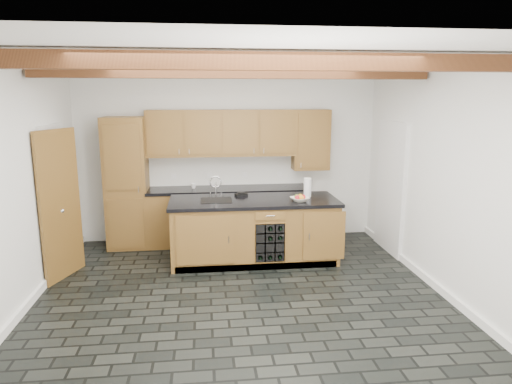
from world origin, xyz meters
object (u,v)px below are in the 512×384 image
at_px(kitchen_scale, 241,194).
at_px(fruit_bowl, 300,199).
at_px(paper_towel, 308,187).
at_px(island, 254,230).

height_order(kitchen_scale, fruit_bowl, fruit_bowl).
bearing_deg(paper_towel, kitchen_scale, 170.37).
bearing_deg(kitchen_scale, fruit_bowl, -50.80).
height_order(island, fruit_bowl, fruit_bowl).
height_order(fruit_bowl, paper_towel, paper_towel).
distance_m(island, paper_towel, 1.02).
bearing_deg(fruit_bowl, kitchen_scale, 149.42).
bearing_deg(island, paper_towel, 8.02).
distance_m(kitchen_scale, paper_towel, 1.01).
distance_m(fruit_bowl, paper_towel, 0.38).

